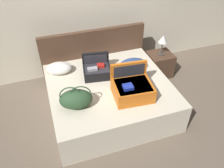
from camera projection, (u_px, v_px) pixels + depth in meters
name	position (u px, v px, depth m)	size (l,w,h in m)	color
ground_plane	(118.00, 125.00, 3.53)	(12.00, 12.00, 0.00)	#6B5B4C
back_wall	(86.00, 3.00, 3.93)	(8.00, 0.10, 2.60)	beige
bed	(109.00, 97.00, 3.67)	(1.80, 1.67, 0.49)	beige
headboard	(94.00, 55.00, 4.16)	(1.84, 0.08, 0.98)	#4C3323
hard_case_large	(132.00, 88.00, 3.24)	(0.56, 0.51, 0.42)	#D16619
hard_case_medium	(97.00, 70.00, 3.64)	(0.47, 0.42, 0.31)	black
duffel_bag	(76.00, 99.00, 3.06)	(0.48, 0.35, 0.34)	#2D4C2D
pillow_near_headboard	(59.00, 68.00, 3.69)	(0.40, 0.28, 0.17)	white
pillow_center_head	(133.00, 64.00, 3.76)	(0.44, 0.26, 0.19)	navy
nightstand	(159.00, 64.00, 4.41)	(0.44, 0.40, 0.45)	#4C3323
table_lamp	(163.00, 40.00, 4.09)	(0.16, 0.16, 0.37)	#3F3833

